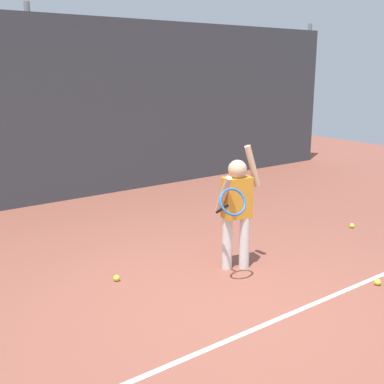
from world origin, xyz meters
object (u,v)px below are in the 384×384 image
tennis_ball_1 (352,226)px  tennis_ball_4 (117,278)px  tennis_player (237,205)px  tennis_ball_3 (378,282)px

tennis_ball_1 → tennis_ball_4: bearing=173.3°
tennis_ball_4 → tennis_ball_1: bearing=-6.7°
tennis_ball_1 → tennis_ball_4: same height
tennis_player → tennis_ball_1: 2.33m
tennis_player → tennis_ball_3: bearing=-41.2°
tennis_player → tennis_ball_3: tennis_player is taller
tennis_player → tennis_ball_1: tennis_player is taller
tennis_ball_1 → tennis_ball_4: (-3.42, 0.40, 0.00)m
tennis_player → tennis_ball_3: (0.86, -1.19, -0.69)m
tennis_ball_1 → tennis_ball_3: 1.87m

